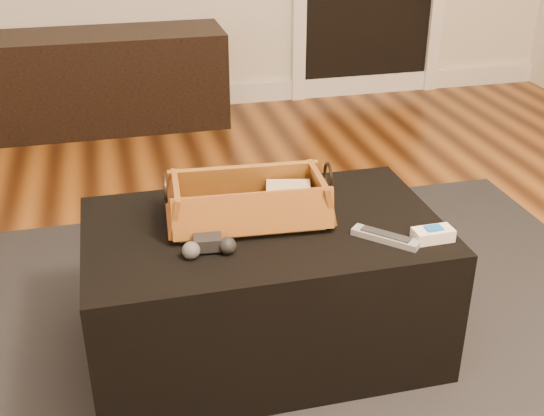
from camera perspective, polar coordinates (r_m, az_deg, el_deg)
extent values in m
cube|color=white|center=(4.23, -9.17, 8.97)|extent=(5.00, 0.04, 0.12)
cube|color=black|center=(3.94, -13.91, 10.31)|extent=(1.34, 0.45, 0.52)
cube|color=black|center=(2.11, -0.34, -12.27)|extent=(2.60, 2.00, 0.01)
cube|color=black|center=(2.02, -0.69, -6.65)|extent=(1.00, 0.60, 0.42)
cube|color=black|center=(1.91, -2.57, -0.59)|extent=(0.24, 0.06, 0.03)
cube|color=tan|center=(1.96, 1.37, 1.01)|extent=(0.14, 0.11, 0.07)
cube|color=#936221|center=(1.93, -1.95, -0.84)|extent=(0.42, 0.21, 0.02)
cube|color=#A36F24|center=(1.99, -2.40, 2.16)|extent=(0.44, 0.07, 0.12)
cube|color=#A66125|center=(1.81, -1.52, -0.48)|extent=(0.44, 0.07, 0.12)
cube|color=brown|center=(1.94, 4.17, 1.38)|extent=(0.05, 0.22, 0.12)
cube|color=#A25524|center=(1.89, -8.30, 0.40)|extent=(0.05, 0.22, 0.12)
torus|color=black|center=(1.92, 4.71, 2.65)|extent=(0.01, 0.08, 0.08)
torus|color=black|center=(1.87, -8.92, 1.62)|extent=(0.01, 0.08, 0.08)
cube|color=black|center=(1.78, -5.41, -2.90)|extent=(0.08, 0.06, 0.03)
sphere|color=#454649|center=(1.76, -6.79, -3.54)|extent=(0.05, 0.05, 0.05)
sphere|color=black|center=(1.77, -3.75, -3.17)|extent=(0.05, 0.05, 0.05)
cube|color=#9EA1A5|center=(1.86, 9.48, -2.46)|extent=(0.16, 0.16, 0.02)
cube|color=#242426|center=(1.85, 9.50, -2.16)|extent=(0.12, 0.12, 0.00)
cube|color=white|center=(1.88, 13.31, -2.18)|extent=(0.11, 0.06, 0.03)
cube|color=blue|center=(1.87, 13.37, -1.66)|extent=(0.05, 0.03, 0.01)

